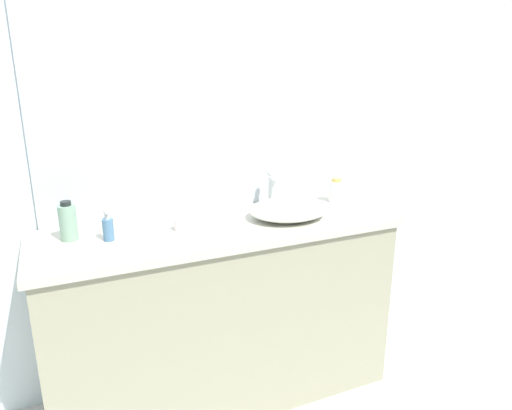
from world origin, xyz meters
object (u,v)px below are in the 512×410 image
Objects in this scene: perfume_bottle at (336,191)px; candle_jar at (181,225)px; soap_dispenser at (108,227)px; lotion_bottle at (68,222)px; sink_basin at (289,209)px.

perfume_bottle reaches higher than candle_jar.
lotion_bottle is (-0.15, 0.07, 0.02)m from soap_dispenser.
lotion_bottle reaches higher than candle_jar.
sink_basin is 6.60× the size of candle_jar.
soap_dispenser is 1.08× the size of perfume_bottle.
soap_dispenser reaches higher than sink_basin.
soap_dispenser is at bearing -175.00° from perfume_bottle.
candle_jar is at bearing -173.36° from perfume_bottle.
sink_basin is at bearing -2.57° from soap_dispenser.
sink_basin is at bearing -158.50° from perfume_bottle.
perfume_bottle is (1.31, 0.03, -0.02)m from lotion_bottle.
perfume_bottle reaches higher than sink_basin.
candle_jar is (-0.86, -0.10, -0.04)m from perfume_bottle.
soap_dispenser is 0.16m from lotion_bottle.
sink_basin is 2.30× the size of lotion_bottle.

